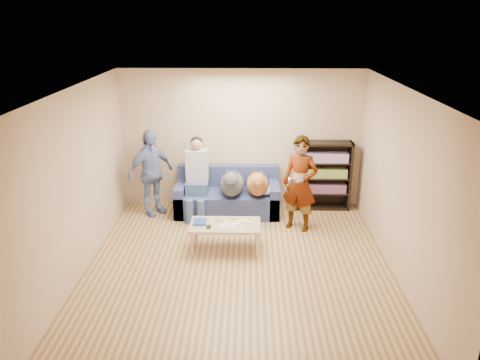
{
  "coord_description": "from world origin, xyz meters",
  "views": [
    {
      "loc": [
        0.14,
        -6.01,
        3.53
      ],
      "look_at": [
        0.0,
        1.2,
        0.95
      ],
      "focal_mm": 35.0,
      "sensor_mm": 36.0,
      "label": 1
    }
  ],
  "objects_px": {
    "person_seated": "(197,175)",
    "coffee_table": "(225,227)",
    "notebook_blue": "(200,222)",
    "dog_gray": "(232,183)",
    "person_standing_right": "(300,184)",
    "bookshelf": "(324,174)",
    "sofa": "(228,197)",
    "camera_silver": "(218,219)",
    "person_standing_left": "(151,173)",
    "dog_tan": "(258,184)"
  },
  "relations": [
    {
      "from": "person_standing_right",
      "to": "bookshelf",
      "type": "xyz_separation_m",
      "value": [
        0.54,
        0.94,
        -0.14
      ]
    },
    {
      "from": "person_seated",
      "to": "dog_tan",
      "type": "bearing_deg",
      "value": -3.83
    },
    {
      "from": "coffee_table",
      "to": "camera_silver",
      "type": "bearing_deg",
      "value": 135.0
    },
    {
      "from": "notebook_blue",
      "to": "sofa",
      "type": "bearing_deg",
      "value": 75.37
    },
    {
      "from": "person_seated",
      "to": "coffee_table",
      "type": "xyz_separation_m",
      "value": [
        0.58,
        -1.34,
        -0.4
      ]
    },
    {
      "from": "notebook_blue",
      "to": "dog_gray",
      "type": "bearing_deg",
      "value": 68.84
    },
    {
      "from": "notebook_blue",
      "to": "camera_silver",
      "type": "relative_size",
      "value": 2.36
    },
    {
      "from": "person_standing_left",
      "to": "camera_silver",
      "type": "distance_m",
      "value": 1.83
    },
    {
      "from": "person_seated",
      "to": "coffee_table",
      "type": "distance_m",
      "value": 1.51
    },
    {
      "from": "coffee_table",
      "to": "bookshelf",
      "type": "distance_m",
      "value": 2.47
    },
    {
      "from": "person_standing_right",
      "to": "camera_silver",
      "type": "distance_m",
      "value": 1.54
    },
    {
      "from": "camera_silver",
      "to": "person_seated",
      "type": "height_order",
      "value": "person_seated"
    },
    {
      "from": "person_standing_left",
      "to": "bookshelf",
      "type": "xyz_separation_m",
      "value": [
        3.19,
        0.34,
        -0.12
      ]
    },
    {
      "from": "notebook_blue",
      "to": "person_seated",
      "type": "distance_m",
      "value": 1.34
    },
    {
      "from": "notebook_blue",
      "to": "bookshelf",
      "type": "height_order",
      "value": "bookshelf"
    },
    {
      "from": "person_standing_right",
      "to": "person_standing_left",
      "type": "distance_m",
      "value": 2.71
    },
    {
      "from": "person_seated",
      "to": "dog_gray",
      "type": "bearing_deg",
      "value": -9.26
    },
    {
      "from": "person_standing_right",
      "to": "person_standing_left",
      "type": "xyz_separation_m",
      "value": [
        -2.65,
        0.6,
        -0.03
      ]
    },
    {
      "from": "camera_silver",
      "to": "dog_tan",
      "type": "relative_size",
      "value": 0.09
    },
    {
      "from": "sofa",
      "to": "dog_gray",
      "type": "relative_size",
      "value": 1.51
    },
    {
      "from": "person_standing_right",
      "to": "sofa",
      "type": "xyz_separation_m",
      "value": [
        -1.26,
        0.7,
        -0.54
      ]
    },
    {
      "from": "person_standing_right",
      "to": "person_standing_left",
      "type": "relative_size",
      "value": 1.03
    },
    {
      "from": "notebook_blue",
      "to": "dog_gray",
      "type": "distance_m",
      "value": 1.29
    },
    {
      "from": "person_standing_right",
      "to": "coffee_table",
      "type": "xyz_separation_m",
      "value": [
        -1.23,
        -0.76,
        -0.45
      ]
    },
    {
      "from": "sofa",
      "to": "person_seated",
      "type": "relative_size",
      "value": 1.29
    },
    {
      "from": "camera_silver",
      "to": "person_seated",
      "type": "bearing_deg",
      "value": 110.68
    },
    {
      "from": "coffee_table",
      "to": "person_standing_right",
      "type": "bearing_deg",
      "value": 31.86
    },
    {
      "from": "notebook_blue",
      "to": "dog_gray",
      "type": "relative_size",
      "value": 0.21
    },
    {
      "from": "person_seated",
      "to": "coffee_table",
      "type": "bearing_deg",
      "value": -66.57
    },
    {
      "from": "dog_tan",
      "to": "bookshelf",
      "type": "height_order",
      "value": "bookshelf"
    },
    {
      "from": "dog_gray",
      "to": "dog_tan",
      "type": "distance_m",
      "value": 0.47
    },
    {
      "from": "person_standing_left",
      "to": "coffee_table",
      "type": "bearing_deg",
      "value": -89.22
    },
    {
      "from": "camera_silver",
      "to": "person_seated",
      "type": "relative_size",
      "value": 0.07
    },
    {
      "from": "coffee_table",
      "to": "bookshelf",
      "type": "relative_size",
      "value": 0.85
    },
    {
      "from": "person_standing_right",
      "to": "bookshelf",
      "type": "relative_size",
      "value": 1.26
    },
    {
      "from": "dog_tan",
      "to": "coffee_table",
      "type": "xyz_separation_m",
      "value": [
        -0.52,
        -1.26,
        -0.26
      ]
    },
    {
      "from": "notebook_blue",
      "to": "sofa",
      "type": "xyz_separation_m",
      "value": [
        0.37,
        1.41,
        -0.15
      ]
    },
    {
      "from": "notebook_blue",
      "to": "person_seated",
      "type": "xyz_separation_m",
      "value": [
        -0.18,
        1.29,
        0.34
      ]
    },
    {
      "from": "notebook_blue",
      "to": "coffee_table",
      "type": "xyz_separation_m",
      "value": [
        0.4,
        -0.05,
        -0.06
      ]
    },
    {
      "from": "person_standing_right",
      "to": "notebook_blue",
      "type": "distance_m",
      "value": 1.82
    },
    {
      "from": "person_seated",
      "to": "dog_gray",
      "type": "xyz_separation_m",
      "value": [
        0.64,
        -0.1,
        -0.12
      ]
    },
    {
      "from": "person_standing_left",
      "to": "bookshelf",
      "type": "bearing_deg",
      "value": -39.44
    },
    {
      "from": "person_standing_right",
      "to": "sofa",
      "type": "bearing_deg",
      "value": 175.49
    },
    {
      "from": "sofa",
      "to": "bookshelf",
      "type": "xyz_separation_m",
      "value": [
        1.8,
        0.23,
        0.4
      ]
    },
    {
      "from": "sofa",
      "to": "dog_tan",
      "type": "relative_size",
      "value": 1.64
    },
    {
      "from": "dog_tan",
      "to": "coffee_table",
      "type": "distance_m",
      "value": 1.39
    },
    {
      "from": "person_standing_right",
      "to": "dog_gray",
      "type": "distance_m",
      "value": 1.27
    },
    {
      "from": "person_standing_right",
      "to": "dog_gray",
      "type": "xyz_separation_m",
      "value": [
        -1.17,
        0.47,
        -0.17
      ]
    },
    {
      "from": "person_standing_left",
      "to": "dog_tan",
      "type": "relative_size",
      "value": 1.37
    },
    {
      "from": "dog_gray",
      "to": "coffee_table",
      "type": "bearing_deg",
      "value": -92.69
    }
  ]
}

